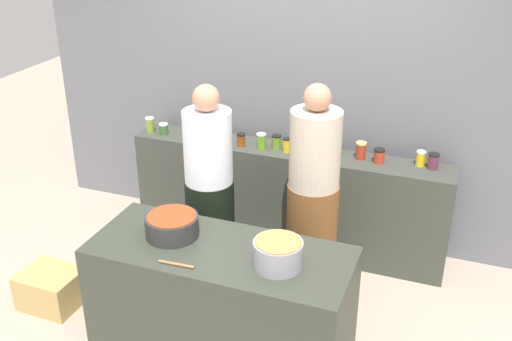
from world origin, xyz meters
TOP-DOWN VIEW (x-y plane):
  - ground at (0.00, 0.00)m, footprint 12.00×12.00m
  - storefront_wall at (0.00, 1.45)m, footprint 4.80×0.12m
  - display_shelf at (0.00, 1.10)m, footprint 2.70×0.36m
  - prep_table at (0.00, -0.30)m, footprint 1.70×0.70m
  - preserve_jar_0 at (-1.26, 1.05)m, footprint 0.08×0.08m
  - preserve_jar_1 at (-1.13, 1.05)m, footprint 0.08×0.08m
  - preserve_jar_2 at (-0.89, 1.07)m, footprint 0.07×0.07m
  - preserve_jar_3 at (-0.79, 1.13)m, footprint 0.09×0.09m
  - preserve_jar_4 at (-0.39, 1.04)m, footprint 0.07×0.07m
  - preserve_jar_5 at (-0.22, 1.05)m, footprint 0.08×0.08m
  - preserve_jar_6 at (-0.10, 1.10)m, footprint 0.08×0.08m
  - preserve_jar_7 at (0.00, 1.06)m, footprint 0.07×0.07m
  - preserve_jar_8 at (0.14, 1.11)m, footprint 0.08×0.08m
  - preserve_jar_9 at (0.29, 1.12)m, footprint 0.08×0.08m
  - preserve_jar_10 at (0.39, 1.16)m, footprint 0.08×0.08m
  - preserve_jar_11 at (0.59, 1.14)m, footprint 0.08×0.08m
  - preserve_jar_12 at (0.74, 1.11)m, footprint 0.09×0.09m
  - preserve_jar_13 at (1.05, 1.17)m, footprint 0.07×0.07m
  - preserve_jar_14 at (1.15, 1.15)m, footprint 0.09×0.09m
  - cooking_pot_left at (-0.36, -0.26)m, footprint 0.35×0.35m
  - cooking_pot_center at (0.40, -0.34)m, footprint 0.31×0.31m
  - wooden_spoon at (-0.17, -0.56)m, footprint 0.23×0.03m
  - cook_with_tongs at (-0.38, 0.37)m, footprint 0.37×0.37m
  - cook_in_cap at (0.38, 0.52)m, footprint 0.38×0.38m
  - bread_crate at (-1.39, -0.33)m, footprint 0.44×0.37m

SIDE VIEW (x-z plane):
  - ground at x=0.00m, z-range 0.00..0.00m
  - bread_crate at x=-1.39m, z-range 0.00..0.28m
  - prep_table at x=0.00m, z-range 0.00..0.78m
  - display_shelf at x=0.00m, z-range 0.00..0.91m
  - cook_with_tongs at x=-0.38m, z-range -0.08..1.56m
  - cook_in_cap at x=0.38m, z-range -0.08..1.60m
  - wooden_spoon at x=-0.17m, z-range 0.78..0.80m
  - cooking_pot_left at x=-0.36m, z-range 0.78..0.93m
  - cooking_pot_center at x=0.40m, z-range 0.78..0.95m
  - preserve_jar_9 at x=0.29m, z-range 0.91..1.01m
  - preserve_jar_1 at x=-1.13m, z-range 0.91..1.01m
  - preserve_jar_10 at x=0.39m, z-range 0.91..1.02m
  - preserve_jar_4 at x=-0.39m, z-range 0.91..1.02m
  - preserve_jar_3 at x=-0.79m, z-range 0.91..1.02m
  - preserve_jar_2 at x=-0.89m, z-range 0.91..1.02m
  - preserve_jar_8 at x=0.14m, z-range 0.91..1.02m
  - preserve_jar_12 at x=0.74m, z-range 0.91..1.02m
  - preserve_jar_6 at x=-0.10m, z-range 0.91..1.02m
  - preserve_jar_7 at x=0.00m, z-range 0.91..1.03m
  - preserve_jar_13 at x=1.05m, z-range 0.91..1.03m
  - preserve_jar_14 at x=1.15m, z-range 0.91..1.03m
  - preserve_jar_5 at x=-0.22m, z-range 0.91..1.04m
  - preserve_jar_0 at x=-1.26m, z-range 0.91..1.04m
  - preserve_jar_11 at x=0.59m, z-range 0.91..1.05m
  - storefront_wall at x=0.00m, z-range 0.00..3.00m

